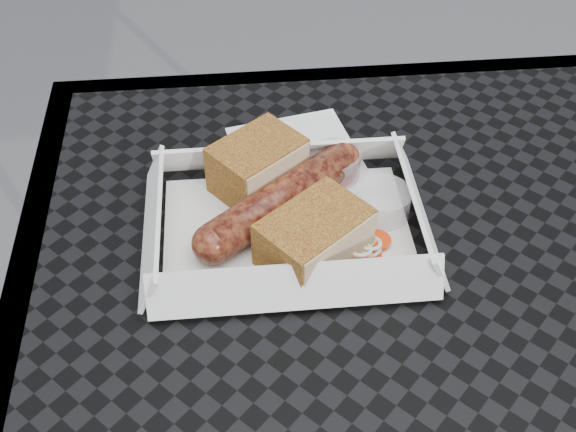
# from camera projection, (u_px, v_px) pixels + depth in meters

# --- Properties ---
(patio_table) EXTENTS (0.80, 0.80, 0.74)m
(patio_table) POSITION_uv_depth(u_px,v_px,m) (482.00, 395.00, 0.62)
(patio_table) COLOR black
(patio_table) RESTS_ON ground
(food_tray) EXTENTS (0.22, 0.15, 0.00)m
(food_tray) POSITION_uv_depth(u_px,v_px,m) (287.00, 230.00, 0.65)
(food_tray) COLOR white
(food_tray) RESTS_ON patio_table
(bratwurst) EXTENTS (0.16, 0.14, 0.04)m
(bratwurst) POSITION_uv_depth(u_px,v_px,m) (281.00, 199.00, 0.65)
(bratwurst) COLOR brown
(bratwurst) RESTS_ON food_tray
(bread_near) EXTENTS (0.10, 0.09, 0.05)m
(bread_near) POSITION_uv_depth(u_px,v_px,m) (258.00, 165.00, 0.67)
(bread_near) COLOR olive
(bread_near) RESTS_ON food_tray
(bread_far) EXTENTS (0.11, 0.10, 0.05)m
(bread_far) POSITION_uv_depth(u_px,v_px,m) (314.00, 237.00, 0.61)
(bread_far) COLOR olive
(bread_far) RESTS_ON food_tray
(veg_garnish) EXTENTS (0.03, 0.03, 0.00)m
(veg_garnish) POSITION_uv_depth(u_px,v_px,m) (368.00, 253.00, 0.63)
(veg_garnish) COLOR #ED380A
(veg_garnish) RESTS_ON food_tray
(napkin) EXTENTS (0.14, 0.14, 0.00)m
(napkin) POSITION_uv_depth(u_px,v_px,m) (296.00, 153.00, 0.73)
(napkin) COLOR white
(napkin) RESTS_ON patio_table
(condiment_cup_sauce) EXTENTS (0.05, 0.05, 0.03)m
(condiment_cup_sauce) POSITION_uv_depth(u_px,v_px,m) (334.00, 166.00, 0.70)
(condiment_cup_sauce) COLOR maroon
(condiment_cup_sauce) RESTS_ON patio_table
(condiment_cup_empty) EXTENTS (0.05, 0.05, 0.03)m
(condiment_cup_empty) POSITION_uv_depth(u_px,v_px,m) (383.00, 204.00, 0.66)
(condiment_cup_empty) COLOR silver
(condiment_cup_empty) RESTS_ON patio_table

